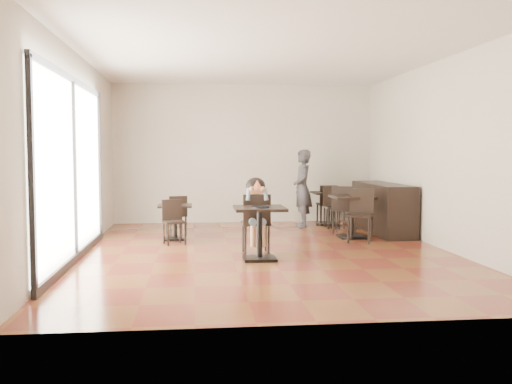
{
  "coord_description": "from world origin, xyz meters",
  "views": [
    {
      "loc": [
        -1.17,
        -9.22,
        1.63
      ],
      "look_at": [
        -0.19,
        -0.2,
        1.0
      ],
      "focal_mm": 40.0,
      "sensor_mm": 36.0,
      "label": 1
    }
  ],
  "objects": [
    {
      "name": "chair_mid_b",
      "position": [
        1.82,
        0.79,
        0.48
      ],
      "size": [
        0.58,
        0.58,
        0.97
      ],
      "primitive_type": null,
      "rotation": [
        0.0,
        0.0,
        -0.44
      ],
      "color": "black",
      "rests_on": "floor"
    },
    {
      "name": "wall_front",
      "position": [
        0.0,
        -4.0,
        1.6
      ],
      "size": [
        6.0,
        0.01,
        3.2
      ],
      "primitive_type": "cube",
      "color": "beige",
      "rests_on": "floor"
    },
    {
      "name": "chair_left_b",
      "position": [
        -1.52,
        0.91,
        0.4
      ],
      "size": [
        0.44,
        0.44,
        0.79
      ],
      "primitive_type": null,
      "rotation": [
        0.0,
        0.0,
        0.3
      ],
      "color": "black",
      "rests_on": "floor"
    },
    {
      "name": "ceiling",
      "position": [
        0.0,
        0.0,
        3.2
      ],
      "size": [
        6.0,
        8.0,
        0.01
      ],
      "primitive_type": "cube",
      "color": "white",
      "rests_on": "floor"
    },
    {
      "name": "adult_patron",
      "position": [
        1.19,
        3.03,
        0.85
      ],
      "size": [
        0.42,
        0.63,
        1.69
      ],
      "primitive_type": "imported",
      "rotation": [
        0.0,
        0.0,
        -1.55
      ],
      "color": "#3B3A3F",
      "rests_on": "floor"
    },
    {
      "name": "child_table",
      "position": [
        -0.19,
        -0.7,
        0.4
      ],
      "size": [
        0.76,
        0.76,
        0.81
      ],
      "primitive_type": null,
      "color": "black",
      "rests_on": "floor"
    },
    {
      "name": "chair_mid_a",
      "position": [
        1.82,
        1.89,
        0.48
      ],
      "size": [
        0.58,
        0.58,
        0.97
      ],
      "primitive_type": null,
      "rotation": [
        0.0,
        0.0,
        2.71
      ],
      "color": "black",
      "rests_on": "floor"
    },
    {
      "name": "cafe_table_back",
      "position": [
        1.84,
        3.33,
        0.37
      ],
      "size": [
        0.72,
        0.72,
        0.74
      ],
      "primitive_type": null,
      "rotation": [
        0.0,
        0.0,
        0.02
      ],
      "color": "black",
      "rests_on": "floor"
    },
    {
      "name": "storefront_window",
      "position": [
        -2.97,
        -0.5,
        1.4
      ],
      "size": [
        0.04,
        4.5,
        2.6
      ],
      "primitive_type": "cube",
      "color": "white",
      "rests_on": "floor"
    },
    {
      "name": "service_counter",
      "position": [
        2.65,
        2.0,
        0.5
      ],
      "size": [
        0.6,
        2.4,
        1.0
      ],
      "primitive_type": "cube",
      "color": "black",
      "rests_on": "floor"
    },
    {
      "name": "cafe_table_left",
      "position": [
        -1.52,
        1.46,
        0.33
      ],
      "size": [
        0.78,
        0.78,
        0.66
      ],
      "primitive_type": null,
      "rotation": [
        0.0,
        0.0,
        0.3
      ],
      "color": "black",
      "rests_on": "floor"
    },
    {
      "name": "wall_right",
      "position": [
        3.0,
        0.0,
        1.6
      ],
      "size": [
        0.01,
        8.0,
        3.2
      ],
      "primitive_type": "cube",
      "color": "beige",
      "rests_on": "floor"
    },
    {
      "name": "plate",
      "position": [
        -0.19,
        -0.8,
        0.82
      ],
      "size": [
        0.27,
        0.27,
        0.02
      ],
      "primitive_type": "cylinder",
      "color": "black",
      "rests_on": "child_table"
    },
    {
      "name": "cafe_table_mid",
      "position": [
        1.82,
        1.34,
        0.4
      ],
      "size": [
        1.01,
        1.01,
        0.8
      ],
      "primitive_type": null,
      "rotation": [
        0.0,
        0.0,
        -0.44
      ],
      "color": "black",
      "rests_on": "floor"
    },
    {
      "name": "floor",
      "position": [
        0.0,
        0.0,
        0.0
      ],
      "size": [
        6.0,
        8.0,
        0.01
      ],
      "primitive_type": "cube",
      "color": "brown",
      "rests_on": "ground"
    },
    {
      "name": "chair_left_a",
      "position": [
        -1.52,
        2.01,
        0.4
      ],
      "size": [
        0.44,
        0.44,
        0.79
      ],
      "primitive_type": null,
      "rotation": [
        0.0,
        0.0,
        3.44
      ],
      "color": "black",
      "rests_on": "floor"
    },
    {
      "name": "wall_back",
      "position": [
        0.0,
        4.0,
        1.6
      ],
      "size": [
        6.0,
        0.01,
        3.2
      ],
      "primitive_type": "cube",
      "color": "beige",
      "rests_on": "floor"
    },
    {
      "name": "wall_left",
      "position": [
        -3.0,
        0.0,
        1.6
      ],
      "size": [
        0.01,
        8.0,
        3.2
      ],
      "primitive_type": "cube",
      "color": "beige",
      "rests_on": "floor"
    },
    {
      "name": "child",
      "position": [
        -0.19,
        -0.15,
        0.61
      ],
      "size": [
        0.44,
        0.61,
        1.22
      ],
      "primitive_type": null,
      "color": "gray",
      "rests_on": "child_chair"
    },
    {
      "name": "chair_back_a",
      "position": [
        1.84,
        3.5,
        0.44
      ],
      "size": [
        0.41,
        0.41,
        0.89
      ],
      "primitive_type": null,
      "rotation": [
        0.0,
        0.0,
        3.17
      ],
      "color": "black",
      "rests_on": "floor"
    },
    {
      "name": "pizza_slice",
      "position": [
        -0.19,
        -0.34,
        1.06
      ],
      "size": [
        0.28,
        0.22,
        0.07
      ],
      "primitive_type": null,
      "color": "#E8CD79",
      "rests_on": "child"
    },
    {
      "name": "chair_back_b",
      "position": [
        1.84,
        2.78,
        0.44
      ],
      "size": [
        0.41,
        0.41,
        0.89
      ],
      "primitive_type": null,
      "rotation": [
        0.0,
        0.0,
        0.02
      ],
      "color": "black",
      "rests_on": "floor"
    },
    {
      "name": "child_chair",
      "position": [
        -0.19,
        -0.15,
        0.49
      ],
      "size": [
        0.44,
        0.44,
        0.97
      ],
      "primitive_type": null,
      "rotation": [
        0.0,
        0.0,
        3.14
      ],
      "color": "black",
      "rests_on": "floor"
    }
  ]
}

